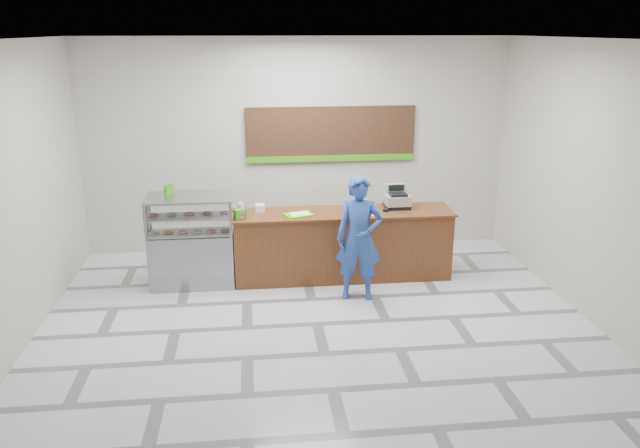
{
  "coord_description": "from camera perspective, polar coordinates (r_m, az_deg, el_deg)",
  "views": [
    {
      "loc": [
        -0.78,
        -7.17,
        3.62
      ],
      "look_at": [
        0.14,
        0.9,
        1.06
      ],
      "focal_mm": 35.0,
      "sensor_mm": 36.0,
      "label": 1
    }
  ],
  "objects": [
    {
      "name": "cash_register",
      "position": [
        9.45,
        7.04,
        2.29
      ],
      "size": [
        0.37,
        0.39,
        0.34
      ],
      "rotation": [
        0.0,
        0.0,
        0.02
      ],
      "color": "black",
      "rests_on": "sales_counter"
    },
    {
      "name": "ceiling",
      "position": [
        7.21,
        -0.28,
        16.57
      ],
      "size": [
        7.0,
        7.0,
        0.0
      ],
      "primitive_type": "plane",
      "rotation": [
        3.14,
        0.0,
        0.0
      ],
      "color": "silver",
      "rests_on": "back_wall"
    },
    {
      "name": "green_cup_right",
      "position": [
        9.19,
        -13.8,
        3.03
      ],
      "size": [
        0.09,
        0.09,
        0.14
      ],
      "primitive_type": "cylinder",
      "color": "#3E9A13",
      "rests_on": "display_case"
    },
    {
      "name": "floor",
      "position": [
        8.07,
        -0.24,
        -9.13
      ],
      "size": [
        7.0,
        7.0,
        0.0
      ],
      "primitive_type": "plane",
      "color": "silver",
      "rests_on": "ground"
    },
    {
      "name": "serving_tray",
      "position": [
        9.01,
        -1.96,
        0.86
      ],
      "size": [
        0.47,
        0.4,
        0.02
      ],
      "rotation": [
        0.0,
        0.0,
        0.36
      ],
      "color": "#46D500",
      "rests_on": "sales_counter"
    },
    {
      "name": "green_cup_left",
      "position": [
        9.28,
        -13.49,
        3.21
      ],
      "size": [
        0.09,
        0.09,
        0.15
      ],
      "primitive_type": "cylinder",
      "color": "#3E9A13",
      "rests_on": "display_case"
    },
    {
      "name": "donut_decal",
      "position": [
        9.05,
        5.18,
        0.82
      ],
      "size": [
        0.15,
        0.15,
        0.0
      ],
      "primitive_type": "cylinder",
      "color": "#DE527A",
      "rests_on": "sales_counter"
    },
    {
      "name": "promo_box",
      "position": [
        8.88,
        -7.3,
        0.9
      ],
      "size": [
        0.19,
        0.16,
        0.14
      ],
      "primitive_type": "cube",
      "rotation": [
        0.0,
        0.0,
        0.38
      ],
      "color": "#3E9A13",
      "rests_on": "sales_counter"
    },
    {
      "name": "customer",
      "position": [
        8.53,
        3.6,
        -1.3
      ],
      "size": [
        0.7,
        0.52,
        1.74
      ],
      "primitive_type": "imported",
      "rotation": [
        0.0,
        0.0,
        -0.17
      ],
      "color": "#254696",
      "rests_on": "floor"
    },
    {
      "name": "menu_board",
      "position": [
        10.35,
        1.01,
        8.13
      ],
      "size": [
        2.8,
        0.06,
        0.9
      ],
      "color": "black",
      "rests_on": "back_wall"
    },
    {
      "name": "display_case",
      "position": [
        9.25,
        -11.65,
        -1.43
      ],
      "size": [
        1.22,
        0.72,
        1.33
      ],
      "color": "gray",
      "rests_on": "floor"
    },
    {
      "name": "napkin_box",
      "position": [
        9.23,
        -5.51,
        1.48
      ],
      "size": [
        0.14,
        0.14,
        0.11
      ],
      "primitive_type": "cube",
      "rotation": [
        0.0,
        0.0,
        -0.12
      ],
      "color": "white",
      "rests_on": "sales_counter"
    },
    {
      "name": "straw_cup",
      "position": [
        9.22,
        -7.28,
        1.49
      ],
      "size": [
        0.09,
        0.09,
        0.13
      ],
      "primitive_type": "cylinder",
      "color": "silver",
      "rests_on": "sales_counter"
    },
    {
      "name": "sales_counter",
      "position": [
        9.35,
        2.08,
        -1.88
      ],
      "size": [
        3.26,
        0.76,
        1.03
      ],
      "color": "brown",
      "rests_on": "floor"
    },
    {
      "name": "card_terminal",
      "position": [
        9.29,
        6.08,
        1.35
      ],
      "size": [
        0.13,
        0.18,
        0.04
      ],
      "primitive_type": "cube",
      "rotation": [
        0.0,
        0.0,
        -0.37
      ],
      "color": "black",
      "rests_on": "sales_counter"
    },
    {
      "name": "back_wall",
      "position": [
        10.37,
        -2.06,
        7.11
      ],
      "size": [
        7.0,
        0.0,
        7.0
      ],
      "primitive_type": "plane",
      "rotation": [
        1.57,
        0.0,
        0.0
      ],
      "color": "#BCB8AD",
      "rests_on": "floor"
    }
  ]
}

